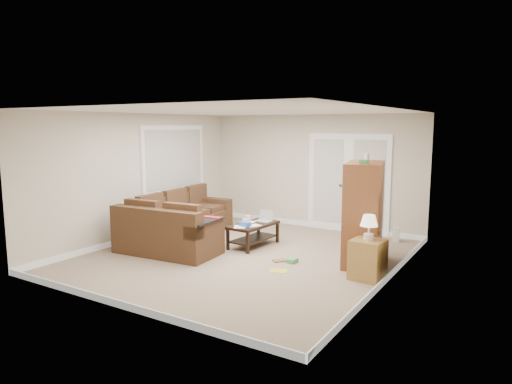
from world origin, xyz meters
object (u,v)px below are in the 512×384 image
Objects in this scene: tv_armoire at (363,213)px; sectional_sofa at (178,226)px; side_cabinet at (368,256)px; coffee_table at (254,234)px.

sectional_sofa is at bearing 176.47° from tv_armoire.
coffee_table is at bearing 168.10° from side_cabinet.
tv_armoire is at bearing 5.12° from sectional_sofa.
tv_armoire is at bearing 118.83° from side_cabinet.
tv_armoire is (2.10, 0.01, 0.61)m from coffee_table.
side_cabinet is (0.33, -0.71, -0.50)m from tv_armoire.
coffee_table is 2.52m from side_cabinet.
coffee_table is 1.12× the size of side_cabinet.
sectional_sofa is at bearing -152.72° from coffee_table.
side_cabinet is at bearing -6.42° from sectional_sofa.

